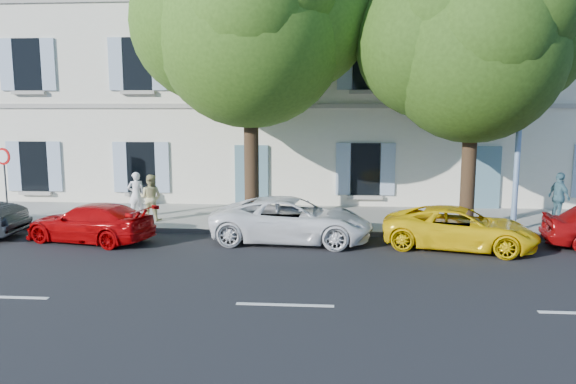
# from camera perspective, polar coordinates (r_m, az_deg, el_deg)

# --- Properties ---
(ground) EXTENTS (90.00, 90.00, 0.00)m
(ground) POSITION_cam_1_polar(r_m,az_deg,el_deg) (15.44, 0.94, -6.30)
(ground) COLOR black
(sidewalk) EXTENTS (36.00, 4.50, 0.15)m
(sidewalk) POSITION_cam_1_polar(r_m,az_deg,el_deg) (19.75, 1.74, -2.73)
(sidewalk) COLOR #A09E96
(sidewalk) RESTS_ON ground
(kerb) EXTENTS (36.00, 0.16, 0.16)m
(kerb) POSITION_cam_1_polar(r_m,az_deg,el_deg) (17.63, 1.40, -4.12)
(kerb) COLOR #9E998E
(kerb) RESTS_ON ground
(building) EXTENTS (28.00, 7.00, 12.00)m
(building) POSITION_cam_1_polar(r_m,az_deg,el_deg) (25.17, 2.46, 13.30)
(building) COLOR silver
(building) RESTS_ON ground
(car_red_coupe) EXTENTS (4.20, 2.49, 1.14)m
(car_red_coupe) POSITION_cam_1_polar(r_m,az_deg,el_deg) (17.70, -19.46, -2.95)
(car_red_coupe) COLOR #AD0407
(car_red_coupe) RESTS_ON ground
(car_white_coupe) EXTENTS (4.89, 2.50, 1.32)m
(car_white_coupe) POSITION_cam_1_polar(r_m,az_deg,el_deg) (16.65, 0.41, -2.84)
(car_white_coupe) COLOR white
(car_white_coupe) RESTS_ON ground
(car_yellow_supercar) EXTENTS (4.58, 2.93, 1.18)m
(car_yellow_supercar) POSITION_cam_1_polar(r_m,az_deg,el_deg) (16.61, 17.05, -3.52)
(car_yellow_supercar) COLOR yellow
(car_yellow_supercar) RESTS_ON ground
(tree_left) EXTENTS (6.24, 6.24, 9.67)m
(tree_left) POSITION_cam_1_polar(r_m,az_deg,el_deg) (18.80, -3.86, 15.97)
(tree_left) COLOR #3A2819
(tree_left) RESTS_ON sidewalk
(tree_right) EXTENTS (5.52, 5.52, 8.51)m
(tree_right) POSITION_cam_1_polar(r_m,az_deg,el_deg) (18.40, 18.39, 13.31)
(tree_right) COLOR #3A2819
(tree_right) RESTS_ON sidewalk
(road_sign) EXTENTS (0.56, 0.16, 2.47)m
(road_sign) POSITION_cam_1_polar(r_m,az_deg,el_deg) (21.06, -26.88, 2.16)
(road_sign) COLOR #383A3D
(road_sign) RESTS_ON sidewalk
(street_lamp) EXTENTS (0.48, 1.88, 8.76)m
(street_lamp) POSITION_cam_1_polar(r_m,az_deg,el_deg) (18.36, 22.92, 11.53)
(street_lamp) COLOR #7293BF
(street_lamp) RESTS_ON sidewalk
(pedestrian_a) EXTENTS (0.68, 0.57, 1.58)m
(pedestrian_a) POSITION_cam_1_polar(r_m,az_deg,el_deg) (20.29, -15.16, -0.24)
(pedestrian_a) COLOR white
(pedestrian_a) RESTS_ON sidewalk
(pedestrian_b) EXTENTS (0.83, 0.68, 1.57)m
(pedestrian_b) POSITION_cam_1_polar(r_m,az_deg,el_deg) (19.49, -13.77, -0.56)
(pedestrian_b) COLOR #C3BA7C
(pedestrian_b) RESTS_ON sidewalk
(pedestrian_c) EXTENTS (0.67, 1.06, 1.68)m
(pedestrian_c) POSITION_cam_1_polar(r_m,az_deg,el_deg) (20.73, 25.83, -0.50)
(pedestrian_c) COLOR slate
(pedestrian_c) RESTS_ON sidewalk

